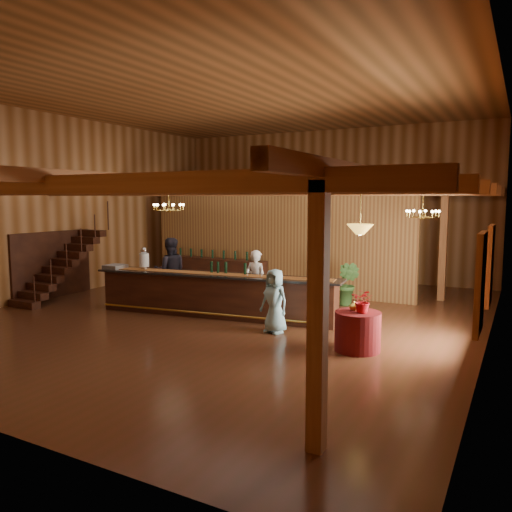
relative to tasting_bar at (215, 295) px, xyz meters
The scene contains 31 objects.
floor 0.70m from the tasting_bar, 49.27° to the left, with size 14.00×14.00×0.00m, color #4C2917.
ceiling 4.97m from the tasting_bar, 49.27° to the left, with size 14.00×14.00×0.00m, color #A16435.
wall_back 7.66m from the tasting_bar, 87.78° to the left, with size 12.00×0.10×5.50m, color #9E6C40.
wall_left 6.13m from the tasting_bar, behind, with size 0.10×14.00×5.50m, color #9E6C40.
wall_right 6.66m from the tasting_bar, ahead, with size 0.10×14.00×5.50m, color #9E6C40.
beam_grid 2.83m from the tasting_bar, 71.28° to the left, with size 11.90×13.90×0.39m.
support_posts 1.10m from the tasting_bar, 31.07° to the right, with size 9.20×10.20×3.20m.
partition_wall 3.96m from the tasting_bar, 93.24° to the left, with size 9.00×0.18×3.10m, color brown.
window_right_front 6.44m from the tasting_bar, 11.52° to the right, with size 0.12×1.05×1.75m, color white.
window_right_back 6.45m from the tasting_bar, 12.04° to the left, with size 0.12×1.05×1.75m, color white.
staircase 5.20m from the tasting_bar, behind, with size 1.00×2.80×2.00m.
backroom_boxes 5.83m from the tasting_bar, 90.09° to the left, with size 4.10×0.60×1.10m.
tasting_bar is the anchor object (origin of this frame).
beverage_dispenser 2.27m from the tasting_bar, behind, with size 0.26×0.26×0.60m.
glass_rack_tray 3.03m from the tasting_bar, behind, with size 0.50×0.50×0.10m, color gray.
raffle_drum 2.85m from the tasting_bar, ahead, with size 0.34×0.24×0.30m.
bar_bottle_0 0.71m from the tasting_bar, 148.64° to the left, with size 0.07×0.07×0.30m, color black.
bar_bottle_1 0.70m from the tasting_bar, 85.04° to the left, with size 0.07×0.07×0.30m, color black.
bar_bottle_2 0.74m from the tasting_bar, 35.08° to the left, with size 0.07×0.07×0.30m, color black.
bar_bottle_3 1.04m from the tasting_bar, 17.16° to the left, with size 0.07×0.07×0.30m, color black.
backbar_shelf 4.11m from the tasting_bar, 121.55° to the left, with size 3.51×0.55×0.99m, color #412011.
round_table 4.20m from the tasting_bar, 15.25° to the right, with size 0.90×0.90×0.78m, color maroon.
chandelier_left 2.70m from the tasting_bar, behind, with size 0.80×0.80×0.59m.
chandelier_right 5.57m from the tasting_bar, 27.10° to the left, with size 0.80×0.80×0.74m.
pendant_lamp 4.59m from the tasting_bar, 15.25° to the right, with size 0.52×0.52×0.90m.
bartender 1.15m from the tasting_bar, 48.58° to the left, with size 0.61×0.40×1.66m, color white.
staff_second 2.07m from the tasting_bar, 161.54° to the left, with size 0.92×0.72×1.89m, color black.
guest 2.14m from the tasting_bar, 18.72° to the right, with size 0.70×0.46×1.44m, color #8DC9D9.
floor_plant 3.83m from the tasting_bar, 48.17° to the left, with size 0.68×0.55×1.23m, color #2E5422.
table_flowers 4.35m from the tasting_bar, 15.43° to the right, with size 0.43×0.37×0.48m, color #A70D15.
table_vase 4.09m from the tasting_bar, 14.53° to the right, with size 0.16×0.16×0.31m, color gold.
Camera 1 is at (6.55, -10.82, 3.00)m, focal length 35.00 mm.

